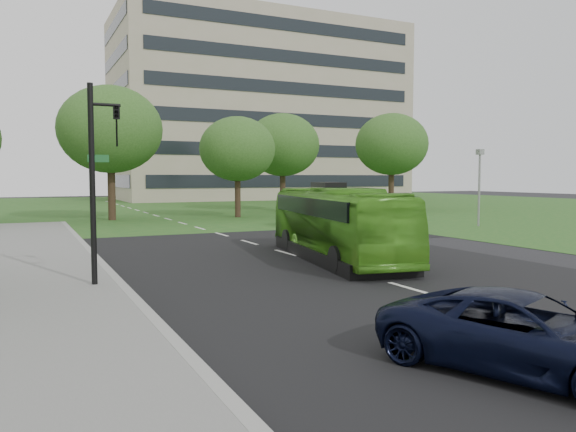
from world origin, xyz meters
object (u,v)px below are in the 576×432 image
object	(u,v)px
tree_park_e	(392,144)
camera_pole	(479,177)
bus	(337,224)
office_building	(259,112)
sedan	(314,213)
traffic_light	(99,169)
tree_park_b	(110,130)
tree_park_c	(237,149)
suv	(524,334)
tree_park_d	(283,145)

from	to	relation	value
tree_park_e	camera_pole	world-z (taller)	tree_park_e
bus	office_building	bearing A→B (deg)	79.84
bus	sedan	bearing A→B (deg)	74.86
tree_park_e	sedan	distance (m)	19.07
tree_park_e	traffic_light	bearing A→B (deg)	-137.20
tree_park_b	tree_park_c	bearing A→B (deg)	-7.67
tree_park_b	tree_park_e	size ratio (longest dim) A/B	1.06
office_building	suv	xyz separation A→B (m)	(-24.46, -69.96, -11.88)
tree_park_d	camera_pole	xyz separation A→B (m)	(4.28, -19.57, -2.83)
tree_park_c	camera_pole	xyz separation A→B (m)	(10.78, -13.61, -2.07)
tree_park_e	tree_park_b	bearing A→B (deg)	-176.09
bus	tree_park_d	bearing A→B (deg)	78.58
tree_park_e	sedan	bearing A→B (deg)	-140.98
office_building	tree_park_d	world-z (taller)	office_building
tree_park_e	bus	xyz separation A→B (m)	(-20.37, -24.83, -4.70)
office_building	tree_park_b	size ratio (longest dim) A/B	4.26
sedan	traffic_light	bearing A→B (deg)	133.90
tree_park_c	suv	xyz separation A→B (m)	(-7.72, -33.61, -4.51)
tree_park_c	office_building	bearing A→B (deg)	65.27
camera_pole	bus	bearing A→B (deg)	-173.75
tree_park_e	camera_pole	distance (m)	17.64
suv	sedan	bearing A→B (deg)	45.69
tree_park_c	tree_park_d	xyz separation A→B (m)	(6.50, 5.96, 0.76)
tree_park_e	sedan	xyz separation A→B (m)	(-14.24, -11.54, -5.28)
sedan	traffic_light	distance (m)	21.37
tree_park_b	suv	bearing A→B (deg)	-87.92
office_building	camera_pole	xyz separation A→B (m)	(-5.96, -49.96, -9.44)
tree_park_c	tree_park_e	distance (m)	16.44
tree_park_d	sedan	world-z (taller)	tree_park_d
tree_park_c	camera_pole	size ratio (longest dim) A/B	1.59
sedan	suv	bearing A→B (deg)	156.77
tree_park_b	suv	size ratio (longest dim) A/B	2.10
traffic_light	camera_pole	distance (m)	25.74
tree_park_d	tree_park_e	distance (m)	10.12
office_building	sedan	bearing A→B (deg)	-108.25
bus	tree_park_b	bearing A→B (deg)	111.27
tree_park_b	camera_pole	distance (m)	24.92
tree_park_d	bus	xyz separation A→B (m)	(-10.72, -27.86, -4.56)
sedan	traffic_light	size ratio (longest dim) A/B	0.82
office_building	tree_park_c	size ratio (longest dim) A/B	5.30
sedan	camera_pole	bearing A→B (deg)	-121.57
traffic_light	tree_park_e	bearing A→B (deg)	50.39
camera_pole	tree_park_c	bearing A→B (deg)	105.71
tree_park_b	tree_park_e	xyz separation A→B (m)	(25.13, 1.72, -0.32)
tree_park_d	bus	distance (m)	30.20
traffic_light	camera_pole	size ratio (longest dim) A/B	1.17
tree_park_c	sedan	xyz separation A→B (m)	(1.91, -8.61, -4.38)
office_building	sedan	distance (m)	48.78
tree_park_d	camera_pole	size ratio (longest dim) A/B	1.83
tree_park_c	traffic_light	distance (m)	27.18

